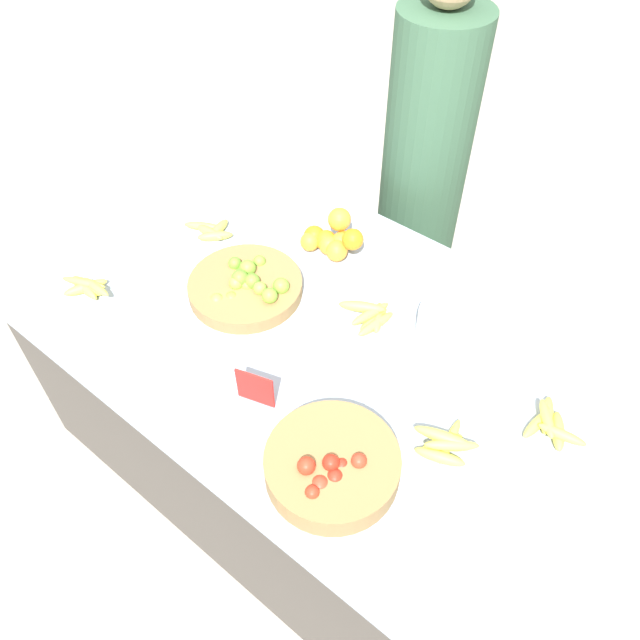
% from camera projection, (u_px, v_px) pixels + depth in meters
% --- Properties ---
extents(ground_plane, '(12.00, 12.00, 0.00)m').
position_uv_depth(ground_plane, '(320.00, 455.00, 2.49)').
color(ground_plane, '#ADA599').
extents(market_table, '(1.87, 1.18, 0.75)m').
position_uv_depth(market_table, '(320.00, 401.00, 2.21)').
color(market_table, '#4C4742').
rests_on(market_table, ground_plane).
extents(lime_bowl, '(0.37, 0.37, 0.09)m').
position_uv_depth(lime_bowl, '(246.00, 286.00, 2.02)').
color(lime_bowl, olive).
rests_on(lime_bowl, market_table).
extents(tomato_basket, '(0.35, 0.35, 0.11)m').
position_uv_depth(tomato_basket, '(332.00, 465.00, 1.57)').
color(tomato_basket, olive).
rests_on(tomato_basket, market_table).
extents(orange_pile, '(0.22, 0.17, 0.14)m').
position_uv_depth(orange_pile, '(333.00, 239.00, 2.15)').
color(orange_pile, orange).
rests_on(orange_pile, market_table).
extents(metal_bowl, '(0.33, 0.33, 0.08)m').
position_uv_depth(metal_bowl, '(471.00, 328.00, 1.88)').
color(metal_bowl, silver).
rests_on(metal_bowl, market_table).
extents(price_sign, '(0.11, 0.04, 0.12)m').
position_uv_depth(price_sign, '(255.00, 388.00, 1.71)').
color(price_sign, red).
rests_on(price_sign, market_table).
extents(banana_bunch_middle_right, '(0.20, 0.15, 0.03)m').
position_uv_depth(banana_bunch_middle_right, '(212.00, 231.00, 2.23)').
color(banana_bunch_middle_right, '#EFDB4C').
rests_on(banana_bunch_middle_right, market_table).
extents(banana_bunch_middle_left, '(0.19, 0.14, 0.05)m').
position_uv_depth(banana_bunch_middle_left, '(87.00, 287.00, 2.03)').
color(banana_bunch_middle_left, '#EFDB4C').
rests_on(banana_bunch_middle_left, market_table).
extents(banana_bunch_back_center, '(0.17, 0.17, 0.06)m').
position_uv_depth(banana_bunch_back_center, '(446.00, 445.00, 1.63)').
color(banana_bunch_back_center, '#EFDB4C').
rests_on(banana_bunch_back_center, market_table).
extents(banana_bunch_front_center, '(0.17, 0.16, 0.06)m').
position_uv_depth(banana_bunch_front_center, '(371.00, 316.00, 1.94)').
color(banana_bunch_front_center, '#EFDB4C').
rests_on(banana_bunch_front_center, market_table).
extents(banana_bunch_front_left, '(0.17, 0.17, 0.05)m').
position_uv_depth(banana_bunch_front_left, '(550.00, 424.00, 1.67)').
color(banana_bunch_front_left, '#EFDB4C').
rests_on(banana_bunch_front_left, market_table).
extents(vendor_person, '(0.33, 0.33, 1.57)m').
position_uv_depth(vendor_person, '(422.00, 180.00, 2.51)').
color(vendor_person, '#385B42').
rests_on(vendor_person, ground_plane).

